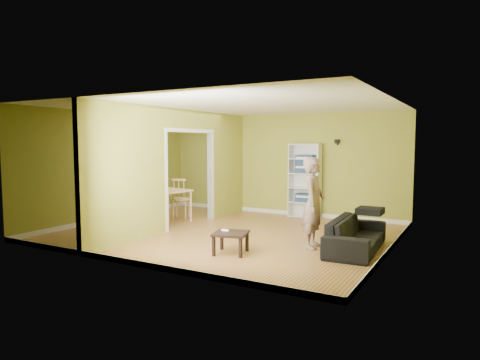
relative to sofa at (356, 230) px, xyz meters
name	(u,v)px	position (x,y,z in m)	size (l,w,h in m)	color
room_shell	(227,171)	(-2.70, 0.13, 0.93)	(6.50, 6.50, 6.50)	#B78842
partition	(180,169)	(-3.90, 0.13, 0.93)	(0.22, 5.50, 2.60)	olive
wall_speaker	(337,142)	(-1.20, 2.82, 1.53)	(0.10, 0.10, 0.10)	black
sofa	(356,230)	(0.00, 0.00, 0.00)	(0.83, 1.93, 0.73)	#24242A
person	(314,195)	(-0.71, -0.19, 0.58)	(0.54, 0.69, 1.90)	slate
bookshelf	(306,181)	(-1.96, 2.74, 0.56)	(0.78, 0.34, 1.85)	white
paper_box_navy_a	(304,198)	(-1.97, 2.69, 0.13)	(0.41, 0.27, 0.21)	navy
paper_box_navy_b	(305,169)	(-1.97, 2.69, 0.86)	(0.44, 0.29, 0.22)	navy
paper_box_navy_c	(305,159)	(-1.95, 2.69, 1.10)	(0.45, 0.29, 0.23)	navy
coffee_table	(231,235)	(-1.79, -1.25, -0.05)	(0.55, 0.55, 0.37)	#311D18
game_controller	(225,230)	(-1.93, -1.20, 0.01)	(0.14, 0.04, 0.03)	white
dining_table	(163,193)	(-4.73, 0.57, 0.32)	(1.23, 0.82, 0.77)	#DDAA79
chair_left	(139,199)	(-5.43, 0.50, 0.14)	(0.46, 0.46, 1.00)	#D6B88D
chair_near	(150,204)	(-4.61, -0.03, 0.12)	(0.45, 0.45, 0.97)	tan
chair_far	(181,198)	(-4.63, 1.14, 0.13)	(0.46, 0.46, 1.00)	tan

